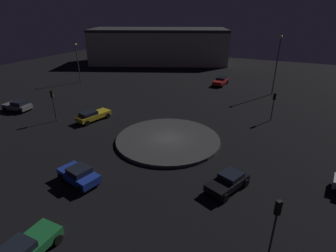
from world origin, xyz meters
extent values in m
plane|color=black|center=(0.00, 0.00, 0.00)|extent=(117.08, 117.08, 0.00)
cylinder|color=#383838|center=(0.00, 0.00, 0.17)|extent=(11.56, 11.56, 0.34)
cube|color=gold|center=(-1.28, -11.46, 0.64)|extent=(4.85, 2.73, 0.60)
cube|color=black|center=(-0.56, -11.63, 1.17)|extent=(2.31, 1.93, 0.45)
cylinder|color=black|center=(-3.08, -11.90, 0.34)|extent=(0.72, 0.37, 0.68)
cylinder|color=black|center=(-2.68, -10.24, 0.34)|extent=(0.72, 0.37, 0.68)
cylinder|color=black|center=(0.13, -12.67, 0.34)|extent=(0.72, 0.37, 0.68)
cylinder|color=black|center=(0.53, -11.02, 0.34)|extent=(0.72, 0.37, 0.68)
cube|color=red|center=(-25.99, -0.96, 0.69)|extent=(4.66, 2.08, 0.67)
cube|color=black|center=(-26.68, -0.92, 1.23)|extent=(2.44, 1.73, 0.40)
cylinder|color=black|center=(-24.30, -0.15, 0.36)|extent=(0.73, 0.26, 0.72)
cylinder|color=black|center=(-24.40, -1.96, 0.36)|extent=(0.73, 0.26, 0.72)
cylinder|color=black|center=(-27.58, 0.04, 0.36)|extent=(0.73, 0.26, 0.72)
cylinder|color=black|center=(-27.68, -1.77, 0.36)|extent=(0.73, 0.26, 0.72)
cube|color=#1E38A5|center=(10.20, -3.52, 0.67)|extent=(2.61, 4.13, 0.66)
cube|color=black|center=(10.24, -3.37, 1.23)|extent=(1.90, 1.97, 0.46)
cylinder|color=black|center=(10.75, -5.06, 0.34)|extent=(0.37, 0.71, 0.68)
cylinder|color=black|center=(9.02, -4.65, 0.34)|extent=(0.37, 0.71, 0.68)
cylinder|color=black|center=(11.38, -2.39, 0.34)|extent=(0.37, 0.71, 0.68)
cylinder|color=black|center=(9.65, -1.98, 0.34)|extent=(0.37, 0.71, 0.68)
cube|color=slate|center=(0.50, -23.92, 0.64)|extent=(2.22, 4.08, 0.64)
cube|color=black|center=(0.44, -23.32, 1.23)|extent=(1.81, 1.99, 0.54)
cylinder|color=black|center=(1.56, -25.24, 0.32)|extent=(0.28, 0.66, 0.64)
cylinder|color=black|center=(-0.31, -25.41, 0.32)|extent=(0.28, 0.66, 0.64)
cylinder|color=black|center=(1.30, -22.43, 0.32)|extent=(0.28, 0.66, 0.64)
cylinder|color=black|center=(-0.56, -22.60, 0.32)|extent=(0.28, 0.66, 0.64)
cube|color=#1E7238|center=(17.22, -1.09, 0.62)|extent=(3.98, 1.82, 0.59)
cube|color=black|center=(17.97, -1.10, 1.13)|extent=(2.04, 1.59, 0.44)
cylinder|color=black|center=(15.78, -1.96, 0.32)|extent=(0.65, 0.23, 0.64)
cylinder|color=black|center=(15.80, -0.19, 0.32)|extent=(0.65, 0.23, 0.64)
cube|color=black|center=(5.83, 8.05, 0.64)|extent=(4.27, 3.09, 0.56)
cube|color=black|center=(5.42, 8.22, 1.13)|extent=(2.15, 2.06, 0.42)
cylinder|color=black|center=(7.46, 8.32, 0.36)|extent=(0.75, 0.48, 0.72)
cylinder|color=black|center=(6.80, 6.71, 0.36)|extent=(0.75, 0.48, 0.72)
cylinder|color=black|center=(4.85, 9.39, 0.36)|extent=(0.75, 0.48, 0.72)
cylinder|color=black|center=(4.20, 7.78, 0.36)|extent=(0.75, 0.48, 0.72)
cylinder|color=#2D2D2D|center=(11.43, 11.84, 1.70)|extent=(0.12, 0.12, 3.41)
cube|color=black|center=(11.43, 11.84, 3.86)|extent=(0.37, 0.37, 0.90)
sphere|color=red|center=(11.33, 11.74, 4.13)|extent=(0.20, 0.20, 0.20)
sphere|color=#4C380F|center=(11.33, 11.74, 3.86)|extent=(0.20, 0.20, 0.20)
sphere|color=#0F3819|center=(11.33, 11.74, 3.59)|extent=(0.20, 0.20, 0.20)
cylinder|color=#2D2D2D|center=(-11.17, 9.78, 1.43)|extent=(0.12, 0.12, 2.85)
cube|color=black|center=(-11.17, 9.78, 3.30)|extent=(0.36, 0.37, 0.90)
sphere|color=red|center=(-11.06, 9.69, 3.57)|extent=(0.20, 0.20, 0.20)
sphere|color=#4C380F|center=(-11.06, 9.69, 3.30)|extent=(0.20, 0.20, 0.20)
sphere|color=#0F3819|center=(-11.06, 9.69, 3.03)|extent=(0.20, 0.20, 0.20)
cylinder|color=#2D2D2D|center=(1.02, -15.81, 1.61)|extent=(0.12, 0.12, 3.22)
cube|color=black|center=(1.02, -15.81, 3.67)|extent=(0.31, 0.24, 0.90)
sphere|color=#3F0C0C|center=(1.01, -15.66, 3.94)|extent=(0.20, 0.20, 0.20)
sphere|color=#4C380F|center=(1.01, -15.66, 3.67)|extent=(0.20, 0.20, 0.20)
sphere|color=#1EE53F|center=(1.01, -15.66, 3.40)|extent=(0.20, 0.20, 0.20)
cylinder|color=#4C4C51|center=(-15.97, -27.01, 3.57)|extent=(0.18, 0.18, 7.15)
sphere|color=#F9D166|center=(-15.97, -27.01, 7.30)|extent=(0.51, 0.51, 0.51)
cylinder|color=#4C4C51|center=(-23.69, 8.74, 4.65)|extent=(0.18, 0.18, 9.30)
sphere|color=#F9D166|center=(-23.69, 8.74, 9.45)|extent=(0.50, 0.50, 0.50)
cube|color=#B7B299|center=(-41.99, -22.46, 4.08)|extent=(25.74, 37.74, 8.17)
cube|color=#333338|center=(-41.99, -22.46, 8.52)|extent=(25.74, 37.74, 0.70)
camera|label=1|loc=(23.95, 11.27, 13.50)|focal=28.33mm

